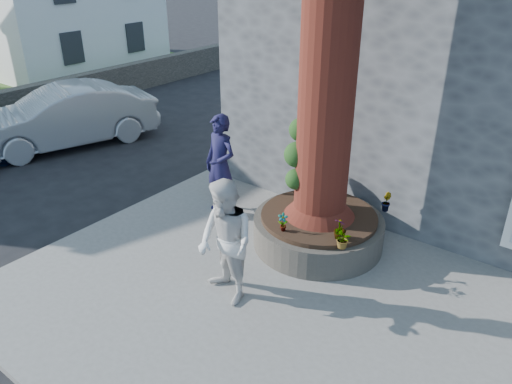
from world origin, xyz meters
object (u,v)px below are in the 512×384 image
Objects in this scene: planter at (318,229)px; woman at (226,243)px; car_silver at (64,117)px; a_board_sign at (40,115)px; man at (220,165)px.

woman is (-0.30, -2.14, 0.68)m from planter.
a_board_sign is at bearing -169.42° from car_silver.
man is 2.78m from woman.
planter is 2.27m from woman.
man is 7.68m from a_board_sign.
planter is at bearing 15.54° from car_silver.
a_board_sign is at bearing -177.41° from woman.
planter is at bearing 9.01° from man.
woman is at bearing -24.23° from a_board_sign.
woman reaches higher than car_silver.
car_silver is 1.68m from a_board_sign.
a_board_sign is (-1.64, 0.21, -0.30)m from car_silver.
planter is 1.19× the size of woman.
man is 0.41× the size of car_silver.
man reaches higher than woman.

